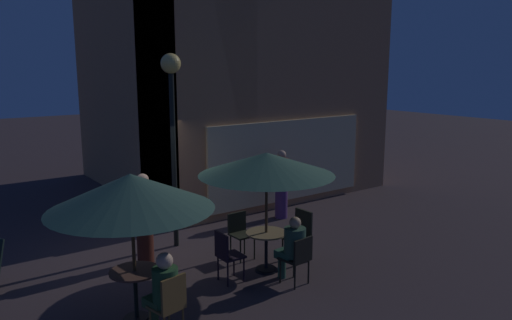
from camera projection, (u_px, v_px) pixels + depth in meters
The scene contains 16 objects.
ground_plane at pixel (154, 255), 9.71m from camera, with size 60.00×60.00×0.00m, color #3C2F30.
cafe_building at pixel (211, 30), 13.57m from camera, with size 7.05×7.24×9.30m.
street_lamp_near_corner at pixel (172, 101), 9.66m from camera, with size 0.39×0.39×3.92m.
cafe_table_0 at pixel (266, 243), 8.87m from camera, with size 0.73×0.73×0.74m.
cafe_table_1 at pixel (135, 284), 7.12m from camera, with size 0.73×0.73×0.78m.
patio_umbrella_0 at pixel (267, 164), 8.60m from camera, with size 2.41×2.41×2.19m.
patio_umbrella_1 at pixel (131, 192), 6.87m from camera, with size 2.35×2.35×2.20m.
cafe_chair_0 at pixel (226, 252), 8.40m from camera, with size 0.42×0.42×0.90m.
cafe_chair_1 at pixel (298, 256), 8.30m from camera, with size 0.47×0.47×0.86m.
cafe_chair_2 at pixel (300, 231), 9.36m from camera, with size 0.45×0.45×0.98m.
cafe_chair_3 at pixel (240, 230), 9.51m from camera, with size 0.42×0.42×0.88m.
cafe_chair_4 at pixel (170, 302), 6.59m from camera, with size 0.46×0.46×0.95m.
patron_seated_0 at pixel (293, 245), 8.37m from camera, with size 0.41×0.55×1.18m.
patron_seated_1 at pixel (163, 289), 6.65m from camera, with size 0.41×0.54×1.24m.
patron_standing_2 at pixel (281, 184), 11.97m from camera, with size 0.36×0.36×1.68m.
patron_standing_3 at pixel (144, 218), 9.21m from camera, with size 0.37×0.37×1.72m.
Camera 1 is at (-3.80, -8.59, 3.67)m, focal length 34.56 mm.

